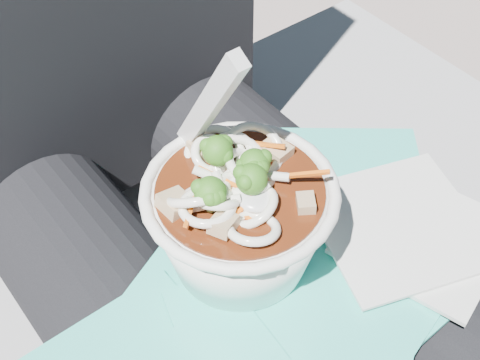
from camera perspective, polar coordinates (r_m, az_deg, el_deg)
stone_ledge at (r=0.91m, az=-4.55°, el=-14.23°), size 1.00×0.51×0.42m
lap at (r=0.61m, az=2.15°, el=-11.40°), size 0.34×0.48×0.14m
person_body at (r=0.62m, az=-3.19°, el=-4.09°), size 0.34×0.94×0.97m
plastic_bag at (r=0.52m, az=4.10°, el=-11.10°), size 0.42×0.32×0.02m
napkins at (r=0.56m, az=14.48°, el=-4.24°), size 0.16×0.17×0.01m
udon_bowl at (r=0.49m, az=-0.11°, el=-2.87°), size 0.17×0.17×0.19m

